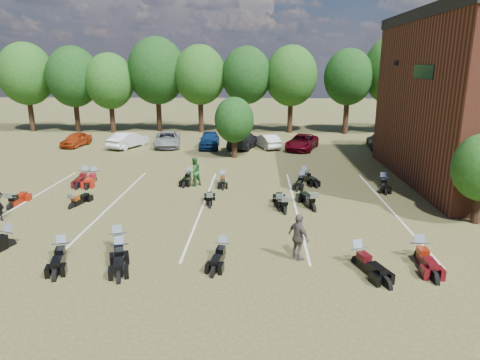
# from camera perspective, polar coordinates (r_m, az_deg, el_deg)

# --- Properties ---
(ground) EXTENTS (160.00, 160.00, 0.00)m
(ground) POSITION_cam_1_polar(r_m,az_deg,el_deg) (20.32, 2.42, -6.25)
(ground) COLOR brown
(ground) RESTS_ON ground
(car_0) EXTENTS (2.03, 3.96, 1.29)m
(car_0) POSITION_cam_1_polar(r_m,az_deg,el_deg) (42.93, -21.03, 5.07)
(car_0) COLOR #992D0D
(car_0) RESTS_ON ground
(car_1) EXTENTS (3.04, 4.65, 1.45)m
(car_1) POSITION_cam_1_polar(r_m,az_deg,el_deg) (40.73, -14.70, 5.20)
(car_1) COLOR silver
(car_1) RESTS_ON ground
(car_2) EXTENTS (3.09, 5.28, 1.38)m
(car_2) POSITION_cam_1_polar(r_m,az_deg,el_deg) (40.47, -9.65, 5.37)
(car_2) COLOR gray
(car_2) RESTS_ON ground
(car_3) EXTENTS (3.39, 5.48, 1.48)m
(car_3) POSITION_cam_1_polar(r_m,az_deg,el_deg) (39.32, 0.51, 5.38)
(car_3) COLOR black
(car_3) RESTS_ON ground
(car_4) EXTENTS (2.00, 4.49, 1.50)m
(car_4) POSITION_cam_1_polar(r_m,az_deg,el_deg) (39.44, -4.11, 5.38)
(car_4) COLOR #0B2451
(car_4) RESTS_ON ground
(car_5) EXTENTS (2.68, 4.09, 1.27)m
(car_5) POSITION_cam_1_polar(r_m,az_deg,el_deg) (39.34, 3.62, 5.20)
(car_5) COLOR silver
(car_5) RESTS_ON ground
(car_6) EXTENTS (3.69, 5.34, 1.35)m
(car_6) POSITION_cam_1_polar(r_m,az_deg,el_deg) (38.94, 8.27, 5.03)
(car_6) COLOR #550412
(car_6) RESTS_ON ground
(car_7) EXTENTS (2.45, 4.92, 1.37)m
(car_7) POSITION_cam_1_polar(r_m,az_deg,el_deg) (41.09, 18.14, 4.97)
(car_7) COLOR #3C3D42
(car_7) RESTS_ON ground
(person_green) EXTENTS (1.13, 1.12, 1.84)m
(person_green) POSITION_cam_1_polar(r_m,az_deg,el_deg) (26.94, -6.11, 1.12)
(person_green) COLOR #225B25
(person_green) RESTS_ON ground
(person_grey) EXTENTS (1.03, 1.16, 1.89)m
(person_grey) POSITION_cam_1_polar(r_m,az_deg,el_deg) (16.86, 7.83, -7.56)
(person_grey) COLOR #554E49
(person_grey) RESTS_ON ground
(motorcycle_0) EXTENTS (1.43, 2.56, 1.36)m
(motorcycle_0) POSITION_cam_1_polar(r_m,az_deg,el_deg) (20.62, -28.44, -7.85)
(motorcycle_0) COLOR black
(motorcycle_0) RESTS_ON ground
(motorcycle_1) EXTENTS (1.38, 2.48, 1.32)m
(motorcycle_1) POSITION_cam_1_polar(r_m,az_deg,el_deg) (17.71, -15.68, -10.20)
(motorcycle_1) COLOR black
(motorcycle_1) RESTS_ON ground
(motorcycle_2) EXTENTS (1.35, 2.44, 1.30)m
(motorcycle_2) POSITION_cam_1_polar(r_m,az_deg,el_deg) (18.56, -22.56, -9.62)
(motorcycle_2) COLOR black
(motorcycle_2) RESTS_ON ground
(motorcycle_3) EXTENTS (1.52, 2.50, 1.33)m
(motorcycle_3) POSITION_cam_1_polar(r_m,az_deg,el_deg) (18.79, -15.90, -8.70)
(motorcycle_3) COLOR black
(motorcycle_3) RESTS_ON ground
(motorcycle_4) EXTENTS (0.97, 2.21, 1.19)m
(motorcycle_4) POSITION_cam_1_polar(r_m,az_deg,el_deg) (17.33, -2.34, -10.19)
(motorcycle_4) COLOR black
(motorcycle_4) RESTS_ON ground
(motorcycle_5) EXTENTS (1.55, 2.55, 1.35)m
(motorcycle_5) POSITION_cam_1_polar(r_m,az_deg,el_deg) (17.29, 15.41, -10.81)
(motorcycle_5) COLOR black
(motorcycle_5) RESTS_ON ground
(motorcycle_6) EXTENTS (0.88, 2.51, 1.38)m
(motorcycle_6) POSITION_cam_1_polar(r_m,az_deg,el_deg) (18.51, 22.66, -9.71)
(motorcycle_6) COLOR #45090E
(motorcycle_6) RESTS_ON ground
(motorcycle_7) EXTENTS (0.76, 2.28, 1.26)m
(motorcycle_7) POSITION_cam_1_polar(r_m,az_deg,el_deg) (25.88, -28.23, -3.36)
(motorcycle_7) COLOR maroon
(motorcycle_7) RESTS_ON ground
(motorcycle_8) EXTENTS (1.09, 2.14, 1.14)m
(motorcycle_8) POSITION_cam_1_polar(r_m,az_deg,el_deg) (24.60, -21.43, -3.47)
(motorcycle_8) COLOR black
(motorcycle_8) RESTS_ON ground
(motorcycle_10) EXTENTS (0.91, 2.15, 1.16)m
(motorcycle_10) POSITION_cam_1_polar(r_m,az_deg,el_deg) (23.11, -4.02, -3.60)
(motorcycle_10) COLOR black
(motorcycle_10) RESTS_ON ground
(motorcycle_11) EXTENTS (0.78, 2.30, 1.28)m
(motorcycle_11) POSITION_cam_1_polar(r_m,az_deg,el_deg) (22.72, 5.28, -3.96)
(motorcycle_11) COLOR black
(motorcycle_11) RESTS_ON ground
(motorcycle_12) EXTENTS (0.89, 2.36, 1.29)m
(motorcycle_12) POSITION_cam_1_polar(r_m,az_deg,el_deg) (22.26, 5.96, -4.39)
(motorcycle_12) COLOR black
(motorcycle_12) RESTS_ON ground
(motorcycle_13) EXTENTS (1.35, 2.64, 1.41)m
(motorcycle_13) POSITION_cam_1_polar(r_m,az_deg,el_deg) (22.87, 9.67, -3.99)
(motorcycle_13) COLOR black
(motorcycle_13) RESTS_ON ground
(motorcycle_14) EXTENTS (1.05, 2.56, 1.39)m
(motorcycle_14) POSITION_cam_1_polar(r_m,az_deg,el_deg) (29.93, -19.89, -0.11)
(motorcycle_14) COLOR #40090C
(motorcycle_14) RESTS_ON ground
(motorcycle_15) EXTENTS (1.05, 2.51, 1.36)m
(motorcycle_15) POSITION_cam_1_polar(r_m,az_deg,el_deg) (29.62, -18.82, -0.17)
(motorcycle_15) COLOR #9A180B
(motorcycle_15) RESTS_ON ground
(motorcycle_16) EXTENTS (0.84, 2.26, 1.24)m
(motorcycle_16) POSITION_cam_1_polar(r_m,az_deg,el_deg) (28.42, -6.75, -0.08)
(motorcycle_16) COLOR black
(motorcycle_16) RESTS_ON ground
(motorcycle_17) EXTENTS (0.84, 2.11, 1.15)m
(motorcycle_17) POSITION_cam_1_polar(r_m,az_deg,el_deg) (27.72, -2.34, -0.38)
(motorcycle_17) COLOR black
(motorcycle_17) RESTS_ON ground
(motorcycle_18) EXTENTS (1.40, 2.47, 1.31)m
(motorcycle_18) POSITION_cam_1_polar(r_m,az_deg,el_deg) (28.59, 8.60, -0.06)
(motorcycle_18) COLOR black
(motorcycle_18) RESTS_ON ground
(motorcycle_19) EXTENTS (1.20, 2.28, 1.21)m
(motorcycle_19) POSITION_cam_1_polar(r_m,az_deg,el_deg) (27.67, 8.19, -0.55)
(motorcycle_19) COLOR black
(motorcycle_19) RESTS_ON ground
(motorcycle_20) EXTENTS (1.08, 2.35, 1.26)m
(motorcycle_20) POSITION_cam_1_polar(r_m,az_deg,el_deg) (28.28, 18.47, -0.85)
(motorcycle_20) COLOR black
(motorcycle_20) RESTS_ON ground
(tree_line) EXTENTS (56.00, 6.00, 9.79)m
(tree_line) POSITION_cam_1_polar(r_m,az_deg,el_deg) (47.95, 1.37, 13.83)
(tree_line) COLOR black
(tree_line) RESTS_ON ground
(young_tree_midfield) EXTENTS (3.20, 3.20, 4.70)m
(young_tree_midfield) POSITION_cam_1_polar(r_m,az_deg,el_deg) (34.75, -0.78, 8.00)
(young_tree_midfield) COLOR black
(young_tree_midfield) RESTS_ON ground
(parking_lines) EXTENTS (20.10, 14.00, 0.01)m
(parking_lines) POSITION_cam_1_polar(r_m,az_deg,el_deg) (23.33, -4.96, -3.42)
(parking_lines) COLOR silver
(parking_lines) RESTS_ON ground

